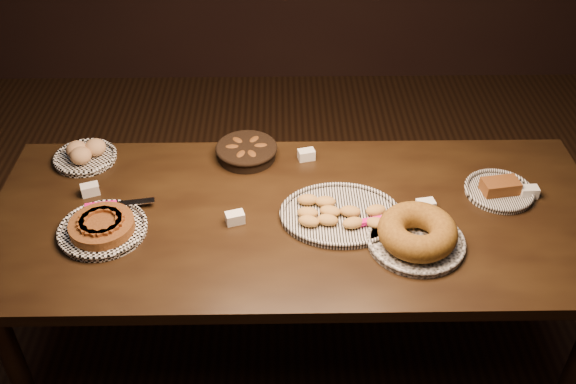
{
  "coord_description": "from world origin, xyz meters",
  "views": [
    {
      "loc": [
        -0.07,
        -1.89,
        2.36
      ],
      "look_at": [
        -0.04,
        0.05,
        0.82
      ],
      "focal_mm": 40.0,
      "sensor_mm": 36.0,
      "label": 1
    }
  ],
  "objects_px": {
    "apple_tart_plate": "(102,227)",
    "bundt_cake_plate": "(417,234)",
    "buffet_table": "(298,228)",
    "madeleine_platter": "(339,214)"
  },
  "relations": [
    {
      "from": "madeleine_platter",
      "to": "bundt_cake_plate",
      "type": "height_order",
      "value": "bundt_cake_plate"
    },
    {
      "from": "apple_tart_plate",
      "to": "madeleine_platter",
      "type": "relative_size",
      "value": 0.73
    },
    {
      "from": "buffet_table",
      "to": "madeleine_platter",
      "type": "xyz_separation_m",
      "value": [
        0.16,
        -0.02,
        0.09
      ]
    },
    {
      "from": "buffet_table",
      "to": "apple_tart_plate",
      "type": "relative_size",
      "value": 7.03
    },
    {
      "from": "apple_tart_plate",
      "to": "bundt_cake_plate",
      "type": "height_order",
      "value": "bundt_cake_plate"
    },
    {
      "from": "buffet_table",
      "to": "madeleine_platter",
      "type": "height_order",
      "value": "madeleine_platter"
    },
    {
      "from": "apple_tart_plate",
      "to": "madeleine_platter",
      "type": "height_order",
      "value": "apple_tart_plate"
    },
    {
      "from": "bundt_cake_plate",
      "to": "apple_tart_plate",
      "type": "bearing_deg",
      "value": -162.18
    },
    {
      "from": "buffet_table",
      "to": "bundt_cake_plate",
      "type": "distance_m",
      "value": 0.48
    },
    {
      "from": "apple_tart_plate",
      "to": "buffet_table",
      "type": "bearing_deg",
      "value": 30.88
    }
  ]
}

